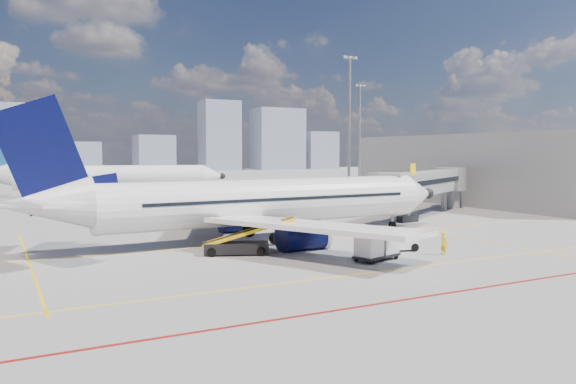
% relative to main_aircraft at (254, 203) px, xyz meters
% --- Properties ---
extents(ground, '(420.00, 420.00, 0.00)m').
position_rel_main_aircraft_xyz_m(ground, '(2.83, -8.62, -3.22)').
color(ground, gray).
rests_on(ground, ground).
extents(apron_markings, '(90.00, 35.12, 0.01)m').
position_rel_main_aircraft_xyz_m(apron_markings, '(2.26, -12.53, -3.22)').
color(apron_markings, yellow).
rests_on(apron_markings, ground).
extents(jet_bridge, '(23.55, 15.78, 6.30)m').
position_rel_main_aircraft_xyz_m(jet_bridge, '(26.34, 8.29, 0.52)').
color(jet_bridge, gray).
rests_on(jet_bridge, ground).
extents(terminal_block, '(10.00, 42.00, 10.00)m').
position_rel_main_aircraft_xyz_m(terminal_block, '(42.78, 17.38, 1.78)').
color(terminal_block, gray).
rests_on(terminal_block, ground).
extents(floodlight_mast_ne, '(3.20, 0.61, 25.45)m').
position_rel_main_aircraft_xyz_m(floodlight_mast_ne, '(40.83, 46.37, 10.37)').
color(floodlight_mast_ne, gray).
rests_on(floodlight_mast_ne, ground).
extents(floodlight_mast_far, '(3.20, 0.61, 25.45)m').
position_rel_main_aircraft_xyz_m(floodlight_mast_far, '(67.83, 81.37, 10.37)').
color(floodlight_mast_far, gray).
rests_on(floodlight_mast_far, ground).
extents(distant_skyline, '(246.05, 15.88, 29.25)m').
position_rel_main_aircraft_xyz_m(distant_skyline, '(5.36, 181.38, 8.18)').
color(distant_skyline, slate).
rests_on(distant_skyline, ground).
extents(main_aircraft, '(39.49, 34.39, 11.51)m').
position_rel_main_aircraft_xyz_m(main_aircraft, '(0.00, 0.00, 0.00)').
color(main_aircraft, white).
rests_on(main_aircraft, ground).
extents(second_aircraft, '(40.24, 34.51, 11.94)m').
position_rel_main_aircraft_xyz_m(second_aircraft, '(-3.07, 55.01, -0.00)').
color(second_aircraft, white).
rests_on(second_aircraft, ground).
extents(baggage_tug, '(2.64, 1.90, 1.68)m').
position_rel_main_aircraft_xyz_m(baggage_tug, '(7.71, -9.29, -2.42)').
color(baggage_tug, white).
rests_on(baggage_tug, ground).
extents(cargo_dolly, '(3.73, 2.41, 1.89)m').
position_rel_main_aircraft_xyz_m(cargo_dolly, '(4.00, -11.54, -2.18)').
color(cargo_dolly, black).
rests_on(cargo_dolly, ground).
extents(belt_loader, '(6.61, 3.90, 2.71)m').
position_rel_main_aircraft_xyz_m(belt_loader, '(-3.51, -5.08, -2.52)').
color(belt_loader, black).
rests_on(belt_loader, ground).
extents(ramp_worker, '(0.43, 0.63, 1.70)m').
position_rel_main_aircraft_xyz_m(ramp_worker, '(9.51, -12.17, -2.37)').
color(ramp_worker, yellow).
rests_on(ramp_worker, ground).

